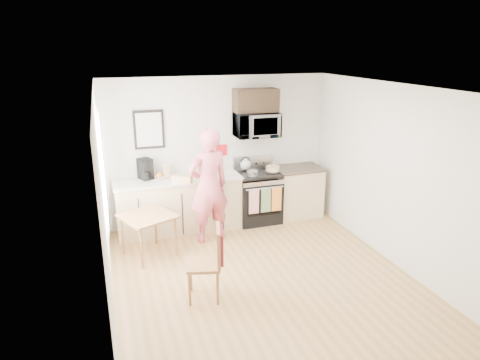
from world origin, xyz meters
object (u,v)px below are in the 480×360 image
object	(u,v)px
cake	(273,169)
chair	(214,253)
range	(257,198)
person	(209,186)
dining_table	(148,220)
microwave	(256,125)

from	to	relation	value
cake	chair	bearing A→B (deg)	-127.55
range	person	distance (m)	1.26
chair	person	bearing A→B (deg)	91.96
dining_table	cake	world-z (taller)	cake
range	chair	xyz separation A→B (m)	(-1.38, -2.20, 0.19)
range	cake	size ratio (longest dim) A/B	3.87
person	dining_table	world-z (taller)	person
chair	cake	world-z (taller)	cake
range	chair	distance (m)	2.60
dining_table	cake	size ratio (longest dim) A/B	2.71
dining_table	microwave	bearing A→B (deg)	23.40
microwave	cake	bearing A→B (deg)	-28.18
person	chair	distance (m)	1.74
microwave	dining_table	size ratio (longest dim) A/B	0.94
chair	cake	xyz separation A→B (m)	(1.66, 2.16, 0.35)
range	person	xyz separation A→B (m)	(-1.03, -0.53, 0.50)
range	person	size ratio (longest dim) A/B	0.62
dining_table	chair	distance (m)	1.56
chair	cake	size ratio (longest dim) A/B	3.23
range	cake	xyz separation A→B (m)	(0.27, -0.04, 0.54)
person	range	bearing A→B (deg)	-166.10
microwave	range	bearing A→B (deg)	-89.94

